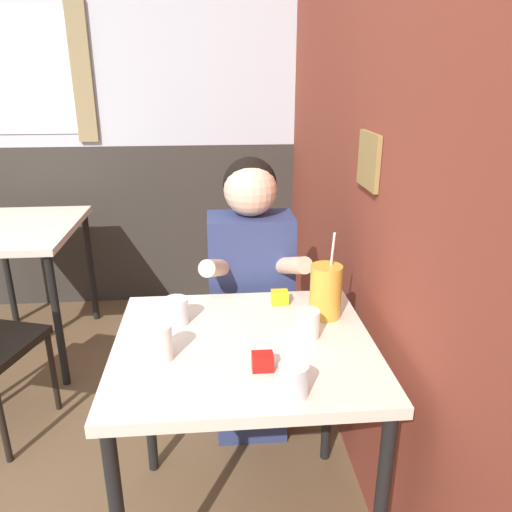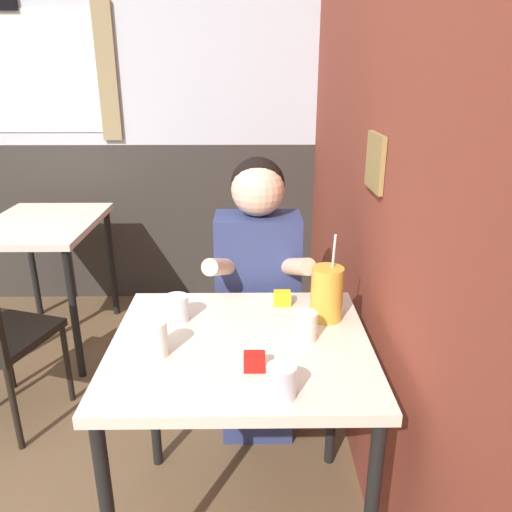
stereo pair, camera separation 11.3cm
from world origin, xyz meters
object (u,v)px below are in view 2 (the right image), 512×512
Objects in this scene: person_seated at (258,300)px; background_table at (43,238)px; main_table at (241,366)px; cocktail_pitcher at (327,293)px.

background_table is at bearing 145.76° from person_seated.
main_table is 0.97× the size of background_table.
background_table is 0.66× the size of person_seated.
cocktail_pitcher is (0.22, -0.37, 0.20)m from person_seated.
person_seated is (0.06, 0.52, -0.02)m from main_table.
person_seated is 4.12× the size of cocktail_pitcher.
background_table is 1.88m from cocktail_pitcher.
cocktail_pitcher is at bearing 27.77° from main_table.
main_table is 1.77m from background_table.
main_table is 0.53m from person_seated.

